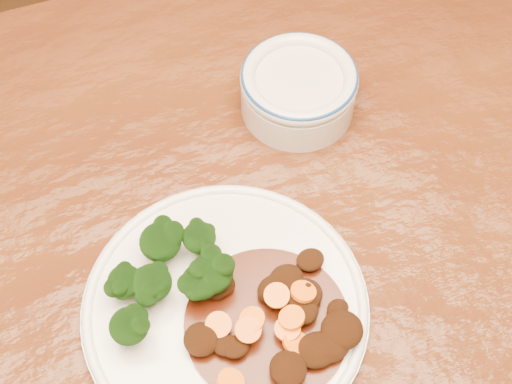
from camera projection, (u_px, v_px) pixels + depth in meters
name	position (u px, v px, depth m)	size (l,w,h in m)	color
dining_table	(264.00, 275.00, 0.83)	(1.57, 1.03, 0.75)	#55290F
dinner_plate	(225.00, 307.00, 0.71)	(0.29, 0.29, 0.02)	white
broccoli_florets	(171.00, 274.00, 0.70)	(0.13, 0.11, 0.05)	#71A153
mince_stew	(284.00, 322.00, 0.69)	(0.17, 0.16, 0.03)	#421407
dip_bowl	(298.00, 89.00, 0.84)	(0.14, 0.14, 0.06)	beige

